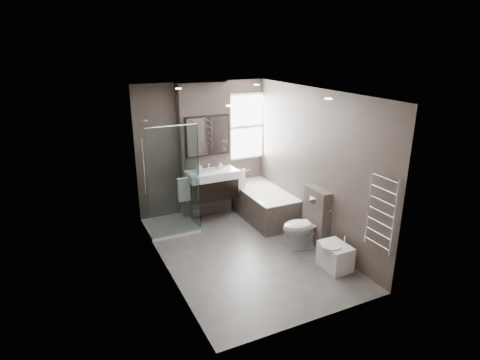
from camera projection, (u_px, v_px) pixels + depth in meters
room at (246, 178)px, 6.19m from camera, size 2.70×3.90×2.70m
vanity_pier at (205, 151)px, 7.71m from camera, size 1.00×0.25×2.60m
vanity at (212, 184)px, 7.59m from camera, size 0.95×0.47×0.66m
mirror_cabinet at (207, 136)px, 7.46m from camera, size 0.86×0.08×0.76m
towel_left at (184, 190)px, 7.35m from camera, size 0.24×0.06×0.44m
towel_right at (239, 181)px, 7.81m from camera, size 0.24×0.06×0.44m
shower_enclosure at (176, 204)px, 7.30m from camera, size 0.90×0.90×2.00m
bathtub at (263, 202)px, 7.83m from camera, size 0.75×1.60×0.57m
window at (244, 127)px, 8.04m from camera, size 0.98×0.06×1.33m
toilet at (304, 227)px, 6.67m from camera, size 0.80×0.54×0.75m
cistern_box at (316, 217)px, 6.74m from camera, size 0.19×0.55×1.00m
bidet at (335, 256)px, 6.09m from camera, size 0.42×0.49×0.51m
towel_radiator at (381, 212)px, 5.40m from camera, size 0.03×0.49×1.10m
soap_bottle_a at (200, 168)px, 7.42m from camera, size 0.08×0.08×0.17m
soap_bottle_b at (220, 165)px, 7.64m from camera, size 0.10×0.10×0.12m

